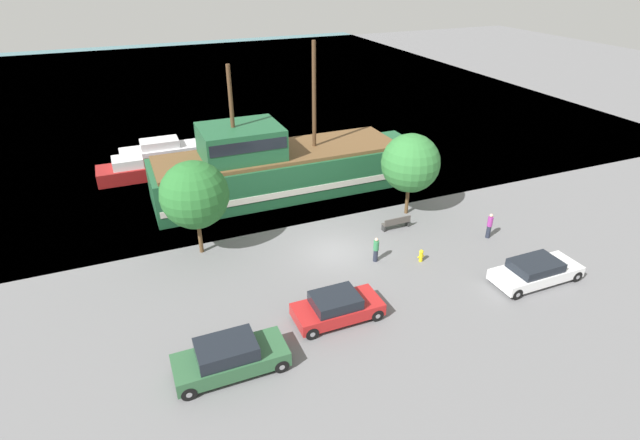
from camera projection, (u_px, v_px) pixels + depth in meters
name	position (u px, v px, depth m)	size (l,w,h in m)	color
ground_plane	(334.00, 252.00, 29.79)	(160.00, 160.00, 0.00)	slate
water_surface	(198.00, 88.00, 65.55)	(80.00, 80.00, 0.00)	teal
pirate_ship	(277.00, 167.00, 36.44)	(19.62, 5.57, 10.61)	#1E5633
moored_boat_dockside	(134.00, 170.00, 39.22)	(5.67, 2.51, 1.78)	maroon
moored_boat_outer	(166.00, 150.00, 43.23)	(7.86, 2.38, 1.68)	silver
parked_car_curb_front	(230.00, 357.00, 20.99)	(4.78, 2.00, 1.56)	#2D5B38
parked_car_curb_mid	(536.00, 271.00, 26.85)	(4.99, 2.00, 1.30)	white
parked_car_curb_rear	(337.00, 307.00, 24.06)	(4.29, 2.00, 1.40)	#B21E1E
fire_hydrant	(421.00, 255.00, 28.72)	(0.42, 0.25, 0.76)	yellow
bench_promenade_east	(396.00, 223.00, 32.09)	(1.89, 0.45, 0.85)	#4C4742
pedestrian_walking_near	(376.00, 250.00, 28.57)	(0.32, 0.32, 1.54)	#232838
pedestrian_walking_far	(489.00, 226.00, 30.92)	(0.32, 0.32, 1.67)	#232838
tree_row_east	(195.00, 195.00, 28.04)	(3.90, 3.90, 5.72)	brown
tree_row_mideast	(410.00, 163.00, 32.54)	(3.86, 3.86, 5.60)	brown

